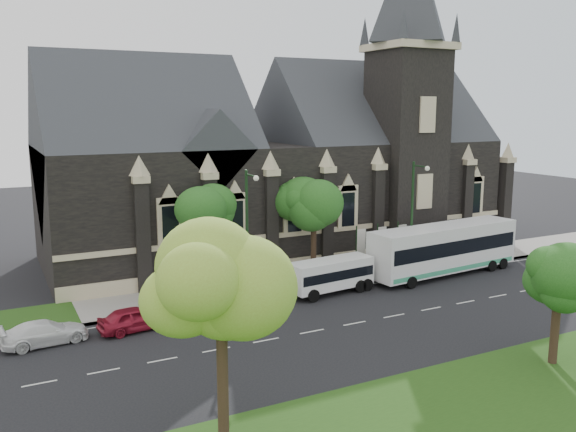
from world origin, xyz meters
TOP-DOWN VIEW (x-y plane):
  - ground at (0.00, 0.00)m, footprint 160.00×160.00m
  - sidewalk at (0.00, 9.50)m, footprint 80.00×5.00m
  - museum at (5.12, 18.78)m, footprint 40.00×17.70m
  - tree_park_near at (-11.77, -8.77)m, footprint 4.42×4.42m
  - tree_park_east at (6.18, -9.32)m, footprint 3.40×3.40m
  - tree_walk_right at (3.21, 10.71)m, footprint 4.08×4.08m
  - tree_walk_left at (-5.80, 10.70)m, footprint 3.91×3.91m
  - street_lamp_near at (10.00, 7.09)m, footprint 0.36×1.88m
  - street_lamp_mid at (-4.00, 7.09)m, footprint 0.36×1.88m
  - banner_flag_left at (6.29, 9.00)m, footprint 0.90×0.10m
  - banner_flag_center at (8.29, 9.00)m, footprint 0.90×0.10m
  - banner_flag_right at (10.29, 9.00)m, footprint 0.90×0.10m
  - tour_coach at (12.34, 6.07)m, footprint 13.80×4.12m
  - shuttle_bus at (1.88, 5.95)m, footprint 6.53×2.85m
  - box_trailer at (-3.08, 5.64)m, footprint 2.86×1.68m
  - sedan at (-7.24, 4.95)m, footprint 4.96×2.28m
  - car_far_red at (-12.28, 4.95)m, footprint 4.48×2.23m
  - car_far_white at (-17.26, 5.11)m, footprint 4.83×2.37m

SIDE VIEW (x-z plane):
  - ground at x=0.00m, z-range 0.00..0.00m
  - sidewalk at x=0.00m, z-range 0.00..0.15m
  - car_far_white at x=-17.26m, z-range 0.00..1.35m
  - car_far_red at x=-12.28m, z-range 0.00..1.47m
  - sedan at x=-7.24m, z-range 0.00..1.57m
  - box_trailer at x=-3.08m, z-range 0.10..1.61m
  - shuttle_bus at x=1.88m, z-range 0.20..2.65m
  - tour_coach at x=12.34m, z-range 0.17..4.13m
  - banner_flag_left at x=6.29m, z-range 0.38..4.38m
  - banner_flag_center at x=8.29m, z-range 0.38..4.38m
  - banner_flag_right at x=10.29m, z-range 0.38..4.38m
  - tree_park_east at x=6.18m, z-range 1.48..7.76m
  - street_lamp_near at x=10.00m, z-range 0.61..9.61m
  - street_lamp_mid at x=-4.00m, z-range 0.61..9.61m
  - tree_walk_left at x=-5.80m, z-range 1.91..9.55m
  - tree_walk_right at x=3.21m, z-range 1.92..9.72m
  - tree_park_near at x=-11.77m, z-range 2.14..10.70m
  - museum at x=5.12m, z-range -6.78..23.12m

